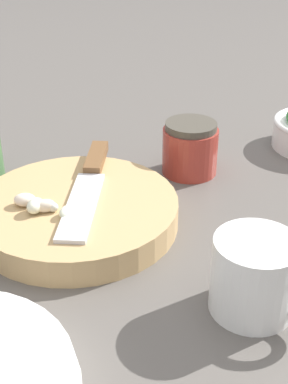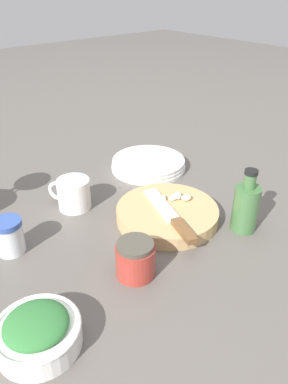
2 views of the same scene
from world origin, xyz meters
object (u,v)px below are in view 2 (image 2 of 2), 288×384
object	(u,v)px
garlic_cloves	(177,197)
herb_bowl	(38,332)
chef_knife	(172,217)
spice_jar	(9,236)
cutting_board	(167,214)
coffee_mug	(73,194)
oil_bottle	(246,206)
honey_jar	(135,259)
plate_stack	(148,164)

from	to	relation	value
garlic_cloves	herb_bowl	bearing A→B (deg)	-163.28
chef_knife	herb_bowl	xyz separation A→B (m)	(-0.38, -0.08, -0.01)
chef_knife	spice_jar	bearing A→B (deg)	170.93
cutting_board	spice_jar	distance (m)	0.36
coffee_mug	oil_bottle	bearing A→B (deg)	-53.67
herb_bowl	coffee_mug	bearing A→B (deg)	50.69
garlic_cloves	honey_jar	size ratio (longest dim) A/B	0.85
chef_knife	coffee_mug	xyz separation A→B (m)	(-0.12, 0.23, 0.00)
coffee_mug	plate_stack	distance (m)	0.29
garlic_cloves	spice_jar	bearing A→B (deg)	162.42
cutting_board	oil_bottle	size ratio (longest dim) A/B	1.60
garlic_cloves	honey_jar	bearing A→B (deg)	-154.41
cutting_board	garlic_cloves	bearing A→B (deg)	13.81
chef_knife	spice_jar	distance (m)	0.35
cutting_board	herb_bowl	size ratio (longest dim) A/B	1.75
cutting_board	chef_knife	bearing A→B (deg)	-121.36
chef_knife	oil_bottle	bearing A→B (deg)	-19.23
garlic_cloves	coffee_mug	xyz separation A→B (m)	(-0.18, 0.18, -0.00)
garlic_cloves	cutting_board	bearing A→B (deg)	-166.19
spice_jar	oil_bottle	world-z (taller)	oil_bottle
garlic_cloves	oil_bottle	size ratio (longest dim) A/B	0.44
chef_knife	oil_bottle	distance (m)	0.17
garlic_cloves	spice_jar	distance (m)	0.40
cutting_board	oil_bottle	bearing A→B (deg)	-52.65
oil_bottle	spice_jar	bearing A→B (deg)	148.36
chef_knife	oil_bottle	world-z (taller)	oil_bottle
chef_knife	plate_stack	xyz separation A→B (m)	(0.17, 0.27, -0.02)
herb_bowl	coffee_mug	world-z (taller)	coffee_mug
spice_jar	plate_stack	distance (m)	0.49
herb_bowl	oil_bottle	size ratio (longest dim) A/B	0.91
herb_bowl	oil_bottle	xyz separation A→B (m)	(0.51, -0.02, 0.03)
garlic_cloves	oil_bottle	world-z (taller)	oil_bottle
coffee_mug	plate_stack	size ratio (longest dim) A/B	0.46
cutting_board	oil_bottle	xyz separation A→B (m)	(0.11, -0.14, 0.04)
coffee_mug	plate_stack	xyz separation A→B (m)	(0.29, 0.04, -0.02)
honey_jar	oil_bottle	world-z (taller)	oil_bottle
garlic_cloves	coffee_mug	size ratio (longest dim) A/B	0.65
cutting_board	plate_stack	world-z (taller)	cutting_board
coffee_mug	herb_bowl	bearing A→B (deg)	-129.31
coffee_mug	cutting_board	bearing A→B (deg)	-54.42
honey_jar	spice_jar	bearing A→B (deg)	124.68
coffee_mug	oil_bottle	world-z (taller)	oil_bottle
cutting_board	coffee_mug	world-z (taller)	coffee_mug
herb_bowl	cutting_board	bearing A→B (deg)	17.04
plate_stack	oil_bottle	distance (m)	0.38
coffee_mug	oil_bottle	size ratio (longest dim) A/B	0.67
chef_knife	honey_jar	xyz separation A→B (m)	(-0.15, -0.06, -0.00)
spice_jar	cutting_board	bearing A→B (deg)	-21.40
coffee_mug	honey_jar	bearing A→B (deg)	-97.49
spice_jar	plate_stack	size ratio (longest dim) A/B	0.35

